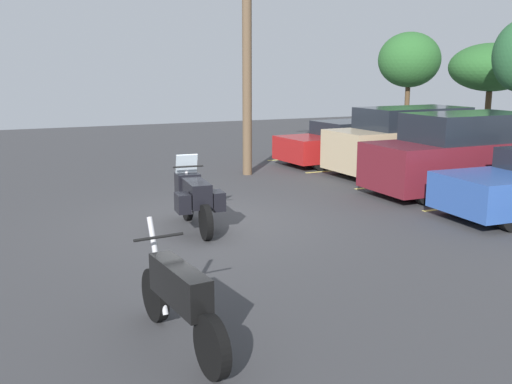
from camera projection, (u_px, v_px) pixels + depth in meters
The scene contains 10 objects.
ground at pixel (212, 225), 12.01m from camera, with size 44.00×44.00×0.10m, color #38383A.
motorcycle_touring at pixel (195, 196), 11.47m from camera, with size 2.23×0.94×1.40m.
motorcycle_second at pixel (179, 298), 6.58m from camera, with size 2.30×0.62×1.33m.
parking_stripes at pixel (462, 191), 15.14m from camera, with size 13.52×4.76×0.01m.
car_red at pixel (345, 143), 19.50m from camera, with size 2.21×4.61×1.40m.
car_tan at pixel (407, 141), 17.51m from camera, with size 2.06×4.92×1.98m.
car_maroon at pixel (459, 154), 14.81m from camera, with size 1.93×4.67×2.01m.
utility_pole at pixel (247, 32), 16.66m from camera, with size 0.28×1.80×7.96m.
tree_left at pixel (491, 67), 31.13m from camera, with size 4.41×4.41×4.46m.
tree_right at pixel (409, 60), 34.79m from camera, with size 3.68×3.68×5.25m.
Camera 1 is at (10.95, -3.96, 3.11)m, focal length 40.99 mm.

